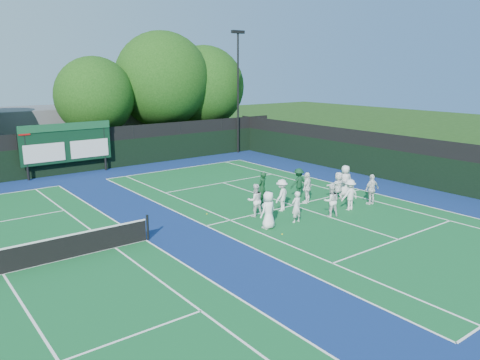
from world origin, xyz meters
TOP-DOWN VIEW (x-y plane):
  - ground at (0.00, 0.00)m, footprint 120.00×120.00m
  - court_apron at (-6.00, 1.00)m, footprint 34.00×32.00m
  - near_court at (0.00, 1.00)m, footprint 11.05×23.85m
  - left_court at (-14.00, 1.00)m, footprint 11.05×23.85m
  - back_fence at (-6.00, 16.00)m, footprint 34.00×0.08m
  - divider_fence_right at (9.00, 1.00)m, footprint 0.08×32.00m
  - scoreboard at (-7.01, 15.59)m, footprint 6.00×0.21m
  - clubhouse at (-2.00, 24.00)m, footprint 18.00×6.00m
  - light_pole_right at (7.50, 15.70)m, footprint 1.20×0.30m
  - tennis_net at (-14.00, 1.00)m, footprint 11.30×0.10m
  - tree_c at (-3.26, 19.58)m, footprint 6.01×6.01m
  - tree_d at (2.59, 19.58)m, footprint 7.91×7.91m
  - tree_e at (6.74, 19.58)m, footprint 7.13×7.13m
  - tennis_ball_0 at (-3.51, -1.98)m, footprint 0.07×0.07m
  - tennis_ball_1 at (3.06, 3.07)m, footprint 0.07×0.07m
  - tennis_ball_3 at (-4.48, 2.45)m, footprint 0.07×0.07m
  - tennis_ball_5 at (3.48, 0.17)m, footprint 0.07×0.07m
  - player_front_0 at (-3.42, -0.95)m, footprint 0.91×0.67m
  - player_front_1 at (-1.82, -1.09)m, footprint 0.55×0.36m
  - player_front_2 at (0.16, -1.45)m, footprint 0.92×0.82m
  - player_front_3 at (1.73, -1.29)m, footprint 1.08×0.68m
  - player_front_4 at (3.45, -1.34)m, footprint 0.99×0.48m
  - player_back_0 at (-2.77, 0.78)m, footprint 0.94×0.83m
  - player_back_1 at (-1.11, 0.70)m, footprint 1.20×0.96m
  - player_back_2 at (0.90, 0.90)m, footprint 1.08×0.76m
  - player_back_3 at (2.80, 0.38)m, footprint 1.48×0.59m
  - player_back_4 at (3.67, 0.65)m, footprint 1.01×0.84m
  - coach_left at (-1.08, 2.26)m, footprint 0.74×0.61m
  - coach_right at (1.45, 2.11)m, footprint 1.09×0.66m

SIDE VIEW (x-z plane):
  - ground at x=0.00m, z-range 0.00..0.00m
  - court_apron at x=-6.00m, z-range 0.00..0.01m
  - near_court at x=0.00m, z-range 0.01..0.01m
  - left_court at x=-14.00m, z-range 0.01..0.01m
  - tennis_ball_0 at x=-3.51m, z-range 0.00..0.07m
  - tennis_ball_1 at x=3.06m, z-range 0.00..0.07m
  - tennis_ball_3 at x=-4.48m, z-range 0.00..0.07m
  - tennis_ball_5 at x=3.48m, z-range 0.00..0.07m
  - tennis_net at x=-14.00m, z-range -0.06..1.04m
  - player_front_1 at x=-1.82m, z-range 0.00..1.50m
  - player_back_3 at x=2.80m, z-range 0.00..1.55m
  - player_front_2 at x=0.16m, z-range 0.00..1.57m
  - player_front_3 at x=1.73m, z-range 0.00..1.60m
  - player_back_1 at x=-1.11m, z-range 0.00..1.63m
  - player_back_0 at x=-2.77m, z-range 0.00..1.63m
  - player_front_4 at x=3.45m, z-range 0.00..1.63m
  - coach_right at x=1.45m, z-range 0.00..1.64m
  - player_back_2 at x=0.90m, z-range 0.00..1.70m
  - player_front_0 at x=-3.42m, z-range 0.00..1.72m
  - coach_left at x=-1.08m, z-range 0.00..1.73m
  - player_back_4 at x=3.67m, z-range 0.00..1.77m
  - back_fence at x=-6.00m, z-range -0.14..2.86m
  - divider_fence_right at x=9.00m, z-range -0.14..2.86m
  - clubhouse at x=-2.00m, z-range 0.00..4.00m
  - scoreboard at x=-7.01m, z-range 0.42..3.97m
  - tree_c at x=-3.26m, z-range 0.84..8.86m
  - tree_e at x=6.74m, z-range 0.80..9.92m
  - tree_d at x=2.59m, z-range 0.91..11.05m
  - light_pole_right at x=7.50m, z-range 1.24..11.36m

